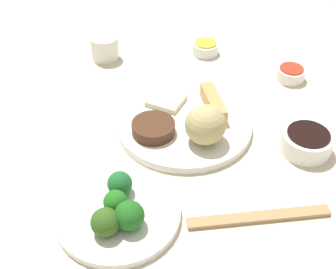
{
  "coord_description": "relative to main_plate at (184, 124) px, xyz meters",
  "views": [
    {
      "loc": [
        -0.32,
        0.59,
        0.58
      ],
      "look_at": [
        0.0,
        0.07,
        0.06
      ],
      "focal_mm": 46.62,
      "sensor_mm": 36.0,
      "label": 1
    }
  ],
  "objects": [
    {
      "name": "tabletop",
      "position": [
        -0.01,
        0.01,
        -0.02
      ],
      "size": [
        2.2,
        2.2,
        0.02
      ],
      "primitive_type": "cube",
      "color": "beige",
      "rests_on": "ground"
    },
    {
      "name": "main_plate",
      "position": [
        0.0,
        0.0,
        0.0
      ],
      "size": [
        0.27,
        0.27,
        0.02
      ],
      "primitive_type": "cylinder",
      "color": "white",
      "rests_on": "tabletop"
    },
    {
      "name": "rice_scoop",
      "position": [
        -0.06,
        0.03,
        0.05
      ],
      "size": [
        0.08,
        0.08,
        0.08
      ],
      "primitive_type": "sphere",
      "color": "tan",
      "rests_on": "main_plate"
    },
    {
      "name": "spring_roll",
      "position": [
        -0.03,
        -0.06,
        0.02
      ],
      "size": [
        0.1,
        0.1,
        0.03
      ],
      "primitive_type": "cube",
      "rotation": [
        0.0,
        0.0,
        2.34
      ],
      "color": "#DD9A56",
      "rests_on": "main_plate"
    },
    {
      "name": "crab_rangoon_wonton",
      "position": [
        0.06,
        -0.03,
        0.01
      ],
      "size": [
        0.08,
        0.07,
        0.01
      ],
      "primitive_type": "cube",
      "rotation": [
        0.0,
        0.0,
        0.11
      ],
      "color": "beige",
      "rests_on": "main_plate"
    },
    {
      "name": "stir_fry_heap",
      "position": [
        0.03,
        0.06,
        0.02
      ],
      "size": [
        0.08,
        0.08,
        0.02
      ],
      "primitive_type": "cylinder",
      "color": "#472818",
      "rests_on": "main_plate"
    },
    {
      "name": "broccoli_plate",
      "position": [
        -0.03,
        0.25,
        -0.0
      ],
      "size": [
        0.2,
        0.2,
        0.01
      ],
      "primitive_type": "cylinder",
      "color": "white",
      "rests_on": "tabletop"
    },
    {
      "name": "broccoli_floret_0",
      "position": [
        -0.02,
        0.25,
        0.03
      ],
      "size": [
        0.04,
        0.04,
        0.04
      ],
      "primitive_type": "sphere",
      "color": "#216F1D",
      "rests_on": "broccoli_plate"
    },
    {
      "name": "broccoli_floret_1",
      "position": [
        -0.06,
        0.27,
        0.03
      ],
      "size": [
        0.05,
        0.05,
        0.05
      ],
      "primitive_type": "sphere",
      "color": "#1F661D",
      "rests_on": "broccoli_plate"
    },
    {
      "name": "broccoli_floret_2",
      "position": [
        -0.04,
        0.3,
        0.03
      ],
      "size": [
        0.04,
        0.04,
        0.04
      ],
      "primitive_type": "sphere",
      "color": "#325B1D",
      "rests_on": "broccoli_plate"
    },
    {
      "name": "broccoli_floret_3",
      "position": [
        -0.01,
        0.22,
        0.03
      ],
      "size": [
        0.04,
        0.04,
        0.04
      ],
      "primitive_type": "sphere",
      "color": "#1F632C",
      "rests_on": "broccoli_plate"
    },
    {
      "name": "soy_sauce_bowl",
      "position": [
        -0.23,
        -0.06,
        0.01
      ],
      "size": [
        0.1,
        0.1,
        0.04
      ],
      "primitive_type": "cylinder",
      "color": "white",
      "rests_on": "tabletop"
    },
    {
      "name": "soy_sauce_bowl_liquid",
      "position": [
        -0.23,
        -0.06,
        0.03
      ],
      "size": [
        0.08,
        0.08,
        0.0
      ],
      "primitive_type": "cylinder",
      "color": "black",
      "rests_on": "soy_sauce_bowl"
    },
    {
      "name": "sauce_ramekin_sweet_and_sour",
      "position": [
        -0.12,
        -0.28,
        0.01
      ],
      "size": [
        0.07,
        0.07,
        0.03
      ],
      "primitive_type": "cylinder",
      "color": "white",
      "rests_on": "tabletop"
    },
    {
      "name": "sauce_ramekin_sweet_and_sour_liquid",
      "position": [
        -0.12,
        -0.28,
        0.02
      ],
      "size": [
        0.05,
        0.05,
        0.0
      ],
      "primitive_type": "cylinder",
      "color": "red",
      "rests_on": "sauce_ramekin_sweet_and_sour"
    },
    {
      "name": "sauce_ramekin_hot_mustard",
      "position": [
        0.1,
        -0.28,
        0.01
      ],
      "size": [
        0.07,
        0.07,
        0.03
      ],
      "primitive_type": "cylinder",
      "color": "white",
      "rests_on": "tabletop"
    },
    {
      "name": "sauce_ramekin_hot_mustard_liquid",
      "position": [
        0.1,
        -0.28,
        0.02
      ],
      "size": [
        0.05,
        0.05,
        0.0
      ],
      "primitive_type": "cylinder",
      "color": "gold",
      "rests_on": "sauce_ramekin_hot_mustard"
    },
    {
      "name": "teacup",
      "position": [
        0.3,
        -0.13,
        0.02
      ],
      "size": [
        0.07,
        0.07,
        0.06
      ],
      "primitive_type": "cylinder",
      "color": "white",
      "rests_on": "tabletop"
    },
    {
      "name": "chopsticks_pair",
      "position": [
        -0.22,
        0.14,
        -0.0
      ],
      "size": [
        0.19,
        0.16,
        0.01
      ],
      "primitive_type": "cube",
      "rotation": [
        0.0,
        0.0,
        0.69
      ],
      "color": "tan",
      "rests_on": "tabletop"
    }
  ]
}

